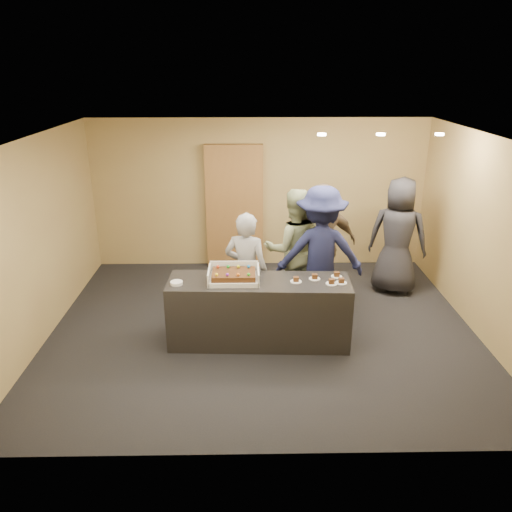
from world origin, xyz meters
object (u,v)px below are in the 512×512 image
Objects in this scene: person_dark_suit at (398,236)px; plate_stack at (177,283)px; storage_cabinet at (235,207)px; person_sage_man at (293,249)px; person_navy_man at (320,253)px; person_server_grey at (246,271)px; sheet_cake at (234,274)px; person_brown_extra at (322,244)px; serving_counter at (259,311)px; cake_box at (234,277)px.

plate_stack is at bearing 48.26° from person_dark_suit.
person_sage_man is at bearing -60.89° from storage_cabinet.
storage_cabinet is at bearing -56.07° from person_navy_man.
person_dark_suit is (2.45, 1.16, 0.11)m from person_server_grey.
sheet_cake is 0.30× the size of person_sage_man.
person_brown_extra is (0.45, 0.16, 0.02)m from person_sage_man.
person_sage_man is (1.62, 1.19, 0.01)m from plate_stack.
sheet_cake is (-0.33, -0.00, 0.55)m from serving_counter.
sheet_cake is 1.47m from person_navy_man.
sheet_cake is 3.07m from person_dark_suit.
serving_counter is 3.63× the size of cake_box.
serving_counter is 1.29× the size of person_sage_man.
cake_box is (0.05, -2.75, -0.18)m from storage_cabinet.
person_server_grey is (0.16, 0.45, -0.15)m from sheet_cake.
person_sage_man is at bearing 36.48° from plate_stack.
person_navy_man is at bearing 31.57° from cake_box.
cake_box is 0.35× the size of person_sage_man.
person_navy_man is 1.03× the size of person_dark_suit.
person_dark_suit is (2.61, 1.61, -0.04)m from sheet_cake.
sheet_cake is at bearing -90.89° from cake_box.
sheet_cake is at bearing 33.30° from person_navy_man.
person_navy_man is (1.24, 0.79, -0.01)m from sheet_cake.
cake_box is 0.06m from sheet_cake.
person_brown_extra reaches higher than cake_box.
cake_box is at bearing 52.59° from person_dark_suit.
person_server_grey is 0.88× the size of person_dark_suit.
serving_counter is 15.03× the size of plate_stack.
person_dark_suit is (1.37, 0.82, -0.03)m from person_navy_man.
cake_box is 0.34× the size of person_dark_suit.
person_navy_man is at bearing 43.20° from serving_counter.
person_dark_suit is (3.35, 1.70, 0.04)m from plate_stack.
person_sage_man reaches higher than plate_stack.
plate_stack is at bearing 24.86° from person_navy_man.
serving_counter is 1.41× the size of person_server_grey.
person_navy_man is at bearing -57.00° from storage_cabinet.
person_navy_man is (1.29, -1.99, -0.14)m from storage_cabinet.
person_brown_extra is at bearing -128.83° from person_server_grey.
serving_counter is 2.88m from storage_cabinet.
person_server_grey is at bearing 31.01° from plate_stack.
person_server_grey reaches higher than sheet_cake.
storage_cabinet is 2.78m from sheet_cake.
cake_box is 0.39× the size of person_server_grey.
person_server_grey is at bearing 46.66° from person_dark_suit.
cake_box reaches higher than plate_stack.
cake_box is 0.35× the size of person_brown_extra.
person_brown_extra is at bearing 54.03° from serving_counter.
cake_box is (-0.33, 0.02, 0.50)m from serving_counter.
serving_counter is at bearing 0.00° from sheet_cake.
person_server_grey is 2.71m from person_dark_suit.
person_brown_extra is 0.99× the size of person_dark_suit.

